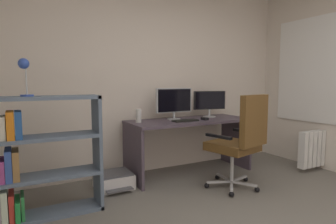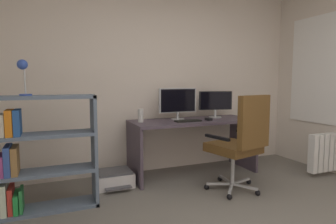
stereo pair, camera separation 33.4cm
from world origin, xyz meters
name	(u,v)px [view 1 (the left image)]	position (x,y,z in m)	size (l,w,h in m)	color
wall_back	(148,77)	(0.00, 2.33, 1.31)	(4.45, 0.10, 2.63)	beige
window_pane	(327,69)	(2.22, 1.17, 1.42)	(0.01, 1.53, 1.44)	white
window_frame	(327,69)	(2.22, 1.17, 1.42)	(0.02, 1.61, 1.52)	white
desk	(189,133)	(0.42, 1.91, 0.56)	(1.68, 0.66, 0.74)	#4B3F4C
monitor_main	(174,101)	(0.24, 2.00, 0.99)	(0.54, 0.18, 0.42)	#B2B5B7
monitor_secondary	(210,102)	(0.83, 2.00, 0.97)	(0.48, 0.18, 0.37)	#B2B5B7
keyboard	(185,121)	(0.28, 1.78, 0.75)	(0.34, 0.13, 0.02)	black
computer_mouse	(205,119)	(0.58, 1.77, 0.76)	(0.06, 0.10, 0.03)	black
desktop_speaker	(139,116)	(-0.30, 1.96, 0.83)	(0.07, 0.07, 0.17)	silver
office_chair	(240,139)	(0.60, 1.10, 0.60)	(0.64, 0.68, 1.11)	#B7BABC
bookshelf	(33,160)	(-1.53, 1.47, 0.54)	(0.96, 0.29, 1.12)	slate
desk_lamp	(24,70)	(-1.56, 1.47, 1.35)	(0.12, 0.11, 0.33)	#2F4DAD
printer	(114,180)	(-0.67, 1.85, 0.09)	(0.42, 0.44, 0.19)	silver
radiator	(318,148)	(2.13, 1.17, 0.31)	(0.74, 0.10, 0.51)	white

